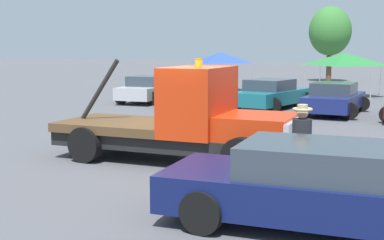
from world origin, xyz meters
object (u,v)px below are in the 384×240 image
Objects in this scene: parked_car_silver at (149,89)px; tree_left at (330,31)px; foreground_car at (326,188)px; parked_car_navy at (334,99)px; tow_truck at (188,122)px; parked_car_tan at (198,93)px; person_near_truck at (302,141)px; parked_car_teal at (272,94)px; canopy_tent_green at (344,59)px; canopy_tent_blue at (221,58)px.

tree_left is (4.55, 19.98, 3.33)m from parked_car_silver.
foreground_car is 14.56m from parked_car_navy.
tow_truck is 12.13m from parked_car_tan.
person_near_truck is 12.61m from parked_car_navy.
parked_car_teal is at bearing -71.38° from parked_car_tan.
canopy_tent_green is at bearing 8.24° from parked_car_navy.
foreground_car is at bearing -149.94° from parked_car_teal.
parked_car_teal is (3.32, 0.92, 0.00)m from parked_car_tan.
tow_truck reaches higher than foreground_car.
canopy_tent_green reaches higher than parked_car_navy.
parked_car_teal is (6.44, 0.19, 0.00)m from parked_car_silver.
canopy_tent_blue is 0.86× the size of canopy_tent_green.
canopy_tent_green reaches higher than person_near_truck.
parked_car_tan is 8.83m from canopy_tent_blue.
person_near_truck is at bearing -171.29° from parked_car_navy.
parked_car_tan is (-5.19, 10.96, -0.33)m from tow_truck.
tow_truck is 10.98m from parked_car_navy.
parked_car_silver is 0.98× the size of parked_car_tan.
canopy_tent_green is (1.75, 7.36, 1.45)m from parked_car_teal.
tree_left is (-1.89, 19.79, 3.33)m from parked_car_teal.
tree_left reaches higher than tow_truck.
person_near_truck is at bearing -142.76° from parked_car_tan.
person_near_truck is at bearing -150.64° from parked_car_teal.
parked_car_tan is at bearing -108.83° from parked_car_silver.
person_near_truck is 0.56× the size of canopy_tent_blue.
canopy_tent_blue is 0.52× the size of tree_left.
person_near_truck is at bearing -78.09° from tree_left.
foreground_car is 25.59m from canopy_tent_blue.
tow_truck reaches higher than person_near_truck.
canopy_tent_green is (8.19, 7.56, 1.46)m from parked_car_silver.
foreground_car and parked_car_navy have the same top height.
parked_car_tan is at bearing -93.97° from tree_left.
foreground_car is at bearing -77.28° from tree_left.
tow_truck is 1.72× the size of canopy_tent_green.
canopy_tent_blue is at bearing 46.02° from parked_car_navy.
canopy_tent_green reaches higher than parked_car_tan.
parked_car_silver is 3.20m from parked_car_tan.
tow_truck is at bearing 173.10° from parked_car_navy.
foreground_car and parked_car_teal have the same top height.
parked_car_silver and parked_car_tan have the same top height.
parked_car_silver is 11.24m from canopy_tent_green.
parked_car_silver is 0.88× the size of parked_car_teal.
parked_car_silver is at bearing 123.34° from foreground_car.
canopy_tent_blue is (-2.51, 8.33, 1.46)m from parked_car_tan.
canopy_tent_green is at bearing -28.29° from parked_car_tan.
parked_car_tan is at bearing 88.90° from parked_car_navy.
tree_left is at bearing 13.94° from parked_car_teal.
tow_truck is at bearing 35.84° from person_near_truck.
parked_car_navy is at bearing -81.09° from canopy_tent_green.
tree_left is (-3.64, 12.42, 1.88)m from canopy_tent_green.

